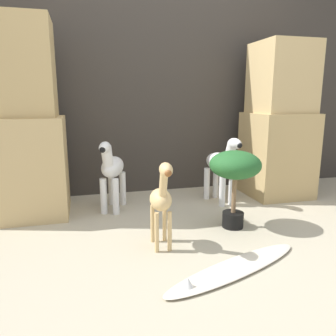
# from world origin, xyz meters

# --- Properties ---
(ground_plane) EXTENTS (14.00, 14.00, 0.00)m
(ground_plane) POSITION_xyz_m (0.00, 0.00, 0.00)
(ground_plane) COLOR #B2A88E
(wall_back) EXTENTS (6.40, 0.08, 2.20)m
(wall_back) POSITION_xyz_m (0.00, 1.42, 1.10)
(wall_back) COLOR #38332D
(wall_back) RESTS_ON ground_plane
(rock_pillar_left) EXTENTS (0.56, 0.56, 1.53)m
(rock_pillar_left) POSITION_xyz_m (-1.12, 0.94, 0.70)
(rock_pillar_left) COLOR tan
(rock_pillar_left) RESTS_ON ground_plane
(rock_pillar_right) EXTENTS (0.56, 0.56, 1.44)m
(rock_pillar_right) POSITION_xyz_m (1.12, 0.94, 0.68)
(rock_pillar_right) COLOR tan
(rock_pillar_right) RESTS_ON ground_plane
(zebra_right) EXTENTS (0.24, 0.47, 0.61)m
(zebra_right) POSITION_xyz_m (0.49, 0.83, 0.35)
(zebra_right) COLOR white
(zebra_right) RESTS_ON ground_plane
(zebra_left) EXTENTS (0.28, 0.47, 0.61)m
(zebra_left) POSITION_xyz_m (-0.48, 0.88, 0.35)
(zebra_left) COLOR white
(zebra_left) RESTS_ON ground_plane
(giraffe_figurine) EXTENTS (0.14, 0.35, 0.58)m
(giraffe_figurine) POSITION_xyz_m (-0.25, 0.06, 0.34)
(giraffe_figurine) COLOR tan
(giraffe_figurine) RESTS_ON ground_plane
(potted_palm_front) EXTENTS (0.37, 0.37, 0.57)m
(potted_palm_front) POSITION_xyz_m (0.34, 0.27, 0.43)
(potted_palm_front) COLOR black
(potted_palm_front) RESTS_ON ground_plane
(surfboard) EXTENTS (0.99, 0.53, 0.07)m
(surfboard) POSITION_xyz_m (0.08, -0.31, 0.01)
(surfboard) COLOR silver
(surfboard) RESTS_ON ground_plane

